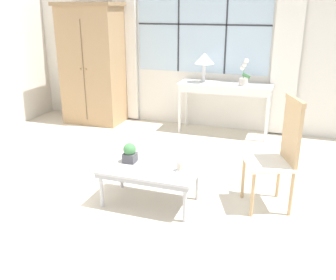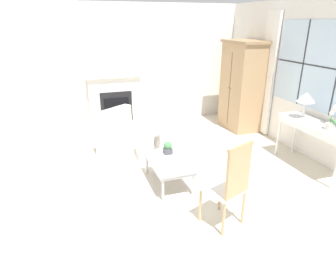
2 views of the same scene
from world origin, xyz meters
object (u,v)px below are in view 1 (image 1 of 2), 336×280
armoire (93,64)px  pillar_candle (180,167)px  console_table (225,89)px  potted_plant_small (130,153)px  armchair_upholstered (17,177)px  coffee_table (150,172)px  table_lamp (204,60)px  potted_orchid (244,75)px  side_chair_wooden (281,149)px

armoire → pillar_candle: 3.41m
console_table → potted_plant_small: bearing=-102.0°
armchair_upholstered → coffee_table: armchair_upholstered is taller
console_table → armchair_upholstered: 3.37m
coffee_table → potted_plant_small: size_ratio=4.68×
table_lamp → coffee_table: size_ratio=0.47×
console_table → coffee_table: console_table is taller
console_table → potted_plant_small: size_ratio=6.88×
armoire → potted_plant_small: bearing=-53.6°
console_table → potted_orchid: size_ratio=3.57×
armoire → potted_orchid: (2.56, 0.03, -0.05)m
potted_orchid → armchair_upholstered: potted_orchid is taller
potted_orchid → side_chair_wooden: size_ratio=0.35×
coffee_table → potted_plant_small: potted_plant_small is taller
table_lamp → potted_orchid: 0.66m
side_chair_wooden → coffee_table: bearing=-163.5°
armchair_upholstered → potted_plant_small: bearing=23.5°
table_lamp → armchair_upholstered: size_ratio=0.38×
console_table → pillar_candle: console_table is taller
potted_orchid → side_chair_wooden: 2.26m
armchair_upholstered → potted_orchid: bearing=56.9°
potted_orchid → console_table: bearing=171.5°
side_chair_wooden → potted_plant_small: bearing=-168.9°
coffee_table → potted_orchid: bearing=77.6°
side_chair_wooden → table_lamp: bearing=121.4°
table_lamp → coffee_table: bearing=-88.2°
armchair_upholstered → armoire: bearing=103.4°
potted_orchid → side_chair_wooden: (0.69, -2.12, -0.34)m
console_table → coffee_table: (-0.27, -2.53, -0.36)m
console_table → pillar_candle: 2.52m
armoire → console_table: bearing=1.8°
table_lamp → potted_orchid: table_lamp is taller
armoire → armchair_upholstered: 3.03m
table_lamp → potted_plant_small: table_lamp is taller
console_table → potted_orchid: bearing=-8.5°
armoire → console_table: (2.28, 0.07, -0.29)m
armchair_upholstered → potted_plant_small: size_ratio=5.81×
armoire → coffee_table: (2.01, -2.46, -0.65)m
potted_plant_small → pillar_candle: 0.57m
pillar_candle → potted_orchid: bearing=84.5°
armoire → side_chair_wooden: armoire is taller
console_table → pillar_candle: size_ratio=13.03×
armoire → table_lamp: 1.94m
side_chair_wooden → pillar_candle: 1.00m
coffee_table → pillar_candle: pillar_candle is taller
armoire → console_table: 2.30m
armoire → side_chair_wooden: size_ratio=1.77×
side_chair_wooden → pillar_candle: size_ratio=10.28×
console_table → armchair_upholstered: armchair_upholstered is taller
potted_orchid → side_chair_wooden: potted_orchid is taller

